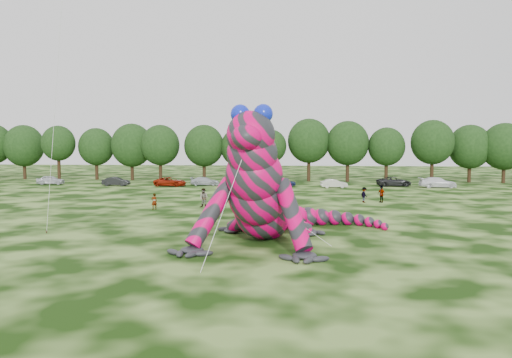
{
  "coord_description": "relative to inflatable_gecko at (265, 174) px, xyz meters",
  "views": [
    {
      "loc": [
        6.79,
        -25.48,
        6.22
      ],
      "look_at": [
        3.67,
        6.16,
        4.0
      ],
      "focal_mm": 35.0,
      "sensor_mm": 36.0,
      "label": 1
    }
  ],
  "objects": [
    {
      "name": "tree_10",
      "position": [
        3.21,
        51.42,
        0.98
      ],
      "size": [
        7.09,
        6.38,
        10.5
      ],
      "primitive_type": null,
      "color": "black",
      "rests_on": "ground"
    },
    {
      "name": "tree_8",
      "position": [
        -8.41,
        49.83,
        0.2
      ],
      "size": [
        6.14,
        5.53,
        8.94
      ],
      "primitive_type": null,
      "color": "black",
      "rests_on": "ground"
    },
    {
      "name": "tree_13",
      "position": [
        22.94,
        49.97,
        0.79
      ],
      "size": [
        6.83,
        6.15,
        10.13
      ],
      "primitive_type": null,
      "color": "black",
      "rests_on": "ground"
    },
    {
      "name": "tree_2",
      "position": [
        -47.21,
        51.6,
        0.55
      ],
      "size": [
        7.04,
        6.34,
        9.64
      ],
      "primitive_type": null,
      "color": "black",
      "rests_on": "ground"
    },
    {
      "name": "car_0",
      "position": [
        -36.62,
        40.8,
        -3.57
      ],
      "size": [
        4.31,
        2.31,
        1.39
      ],
      "primitive_type": "imported",
      "rotation": [
        0.0,
        0.0,
        1.74
      ],
      "color": "silver",
      "rests_on": "ground"
    },
    {
      "name": "car_7",
      "position": [
        21.54,
        40.7,
        -3.52
      ],
      "size": [
        5.25,
        2.25,
        1.51
      ],
      "primitive_type": "imported",
      "rotation": [
        0.0,
        0.0,
        1.6
      ],
      "color": "white",
      "rests_on": "ground"
    },
    {
      "name": "tree_6",
      "position": [
        -21.75,
        49.53,
        0.48
      ],
      "size": [
        6.52,
        5.86,
        9.49
      ],
      "primitive_type": null,
      "color": "black",
      "rests_on": "ground"
    },
    {
      "name": "ground",
      "position": [
        -4.19,
        -7.16,
        -4.27
      ],
      "size": [
        240.0,
        240.0,
        0.0
      ],
      "primitive_type": "plane",
      "color": "#16330A",
      "rests_on": "ground"
    },
    {
      "name": "spectator_3",
      "position": [
        10.72,
        21.36,
        -3.39
      ],
      "size": [
        0.96,
        1.09,
        1.77
      ],
      "primitive_type": "imported",
      "rotation": [
        0.0,
        0.0,
        5.35
      ],
      "color": "gray",
      "rests_on": "ground"
    },
    {
      "name": "tree_7",
      "position": [
        -14.27,
        49.65,
        0.47
      ],
      "size": [
        6.68,
        6.01,
        9.48
      ],
      "primitive_type": null,
      "color": "black",
      "rests_on": "ground"
    },
    {
      "name": "inflatable_gecko",
      "position": [
        0.0,
        0.0,
        0.0
      ],
      "size": [
        16.26,
        18.63,
        8.54
      ],
      "primitive_type": null,
      "rotation": [
        0.0,
        0.0,
        -0.12
      ],
      "color": "#D80057",
      "rests_on": "ground"
    },
    {
      "name": "car_4",
      "position": [
        -0.59,
        41.17,
        -3.64
      ],
      "size": [
        3.88,
        2.05,
        1.26
      ],
      "primitive_type": "imported",
      "rotation": [
        0.0,
        0.0,
        1.73
      ],
      "color": "#18244B",
      "rests_on": "ground"
    },
    {
      "name": "tree_5",
      "position": [
        -27.31,
        51.28,
        0.63
      ],
      "size": [
        7.16,
        6.44,
        9.8
      ],
      "primitive_type": null,
      "color": "black",
      "rests_on": "ground"
    },
    {
      "name": "tree_15",
      "position": [
        34.28,
        50.61,
        0.55
      ],
      "size": [
        7.17,
        6.45,
        9.63
      ],
      "primitive_type": null,
      "color": "black",
      "rests_on": "ground"
    },
    {
      "name": "spectator_0",
      "position": [
        -11.69,
        13.35,
        -3.49
      ],
      "size": [
        0.68,
        0.64,
        1.55
      ],
      "primitive_type": "imported",
      "rotation": [
        0.0,
        0.0,
        3.82
      ],
      "color": "gray",
      "rests_on": "ground"
    },
    {
      "name": "car_5",
      "position": [
        6.7,
        38.96,
        -3.65
      ],
      "size": [
        3.98,
        2.07,
        1.25
      ],
      "primitive_type": "imported",
      "rotation": [
        0.0,
        0.0,
        1.78
      ],
      "color": "beige",
      "rests_on": "ground"
    },
    {
      "name": "spectator_2",
      "position": [
        8.9,
        21.18,
        -3.45
      ],
      "size": [
        1.01,
        1.22,
        1.64
      ],
      "primitive_type": "imported",
      "rotation": [
        0.0,
        0.0,
        2.02
      ],
      "color": "gray",
      "rests_on": "ground"
    },
    {
      "name": "car_1",
      "position": [
        -25.54,
        39.22,
        -3.61
      ],
      "size": [
        4.01,
        1.4,
        1.32
      ],
      "primitive_type": "imported",
      "rotation": [
        0.0,
        0.0,
        1.57
      ],
      "color": "black",
      "rests_on": "ground"
    },
    {
      "name": "tree_11",
      "position": [
        9.6,
        51.04,
        0.76
      ],
      "size": [
        7.01,
        6.31,
        10.07
      ],
      "primitive_type": null,
      "color": "black",
      "rests_on": "ground"
    },
    {
      "name": "car_2",
      "position": [
        -17.28,
        39.37,
        -3.6
      ],
      "size": [
        5.01,
        2.72,
        1.34
      ],
      "primitive_type": "imported",
      "rotation": [
        0.0,
        0.0,
        1.46
      ],
      "color": "maroon",
      "rests_on": "ground"
    },
    {
      "name": "tree_12",
      "position": [
        15.82,
        50.58,
        0.22
      ],
      "size": [
        5.99,
        5.39,
        8.97
      ],
      "primitive_type": null,
      "color": "black",
      "rests_on": "ground"
    },
    {
      "name": "car_6",
      "position": [
        15.73,
        42.53,
        -3.57
      ],
      "size": [
        5.31,
        3.03,
        1.4
      ],
      "primitive_type": "imported",
      "rotation": [
        0.0,
        0.0,
        1.72
      ],
      "color": "black",
      "rests_on": "ground"
    },
    {
      "name": "tree_3",
      "position": [
        -39.91,
        49.91,
        0.45
      ],
      "size": [
        5.81,
        5.23,
        9.44
      ],
      "primitive_type": null,
      "color": "black",
      "rests_on": "ground"
    },
    {
      "name": "car_3",
      "position": [
        -12.45,
        41.34,
        -3.64
      ],
      "size": [
        4.45,
        1.97,
        1.27
      ],
      "primitive_type": "imported",
      "rotation": [
        0.0,
        0.0,
        1.61
      ],
      "color": "#B5BCC0",
      "rests_on": "ground"
    },
    {
      "name": "tree_14",
      "position": [
        29.27,
        51.56,
        0.43
      ],
      "size": [
        6.82,
        6.14,
        9.4
      ],
      "primitive_type": null,
      "color": "black",
      "rests_on": "ground"
    },
    {
      "name": "tree_9",
      "position": [
        -3.12,
        50.19,
        0.07
      ],
      "size": [
        5.27,
        4.74,
        8.68
      ],
      "primitive_type": null,
      "color": "black",
      "rests_on": "ground"
    },
    {
      "name": "spectator_1",
      "position": [
        -7.3,
        15.37,
        -3.33
      ],
      "size": [
        1.1,
        0.97,
        1.89
      ],
      "primitive_type": "imported",
      "rotation": [
        0.0,
        0.0,
        5.96
      ],
      "color": "gray",
      "rests_on": "ground"
    },
    {
      "name": "spectator_5",
      "position": [
        0.43,
        9.64,
        -3.49
      ],
      "size": [
        1.39,
        1.29,
        1.55
      ],
      "primitive_type": "imported",
      "rotation": [
        0.0,
        0.0,
        5.56
      ],
      "color": "gray",
      "rests_on": "ground"
    },
    {
      "name": "tree_4",
      "position": [
        -33.83,
        51.55,
        0.26
      ],
      "size": [
        6.22,
        5.6,
        9.06
      ],
      "primitive_type": null,
      "color": "black",
      "rests_on": "ground"
    }
  ]
}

